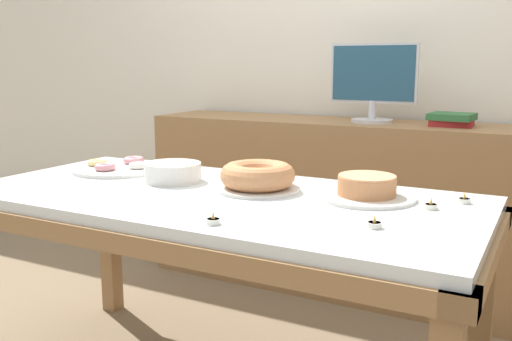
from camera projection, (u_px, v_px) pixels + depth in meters
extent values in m
cube|color=silver|center=(357.00, 36.00, 3.04)|extent=(8.00, 0.10, 2.60)
cube|color=silver|center=(217.00, 199.00, 1.91)|extent=(1.73, 0.81, 0.04)
cube|color=olive|center=(144.00, 244.00, 1.59)|extent=(1.77, 0.08, 0.06)
cube|color=olive|center=(268.00, 191.00, 2.25)|extent=(1.77, 0.08, 0.06)
cube|color=olive|center=(41.00, 187.00, 2.31)|extent=(0.08, 0.85, 0.06)
cube|color=olive|center=(483.00, 251.00, 1.53)|extent=(0.08, 0.85, 0.06)
cube|color=olive|center=(110.00, 242.00, 2.67)|extent=(0.07, 0.07, 0.67)
cube|color=olive|center=(482.00, 312.00, 1.92)|extent=(0.07, 0.07, 0.67)
cube|color=olive|center=(333.00, 205.00, 2.94)|extent=(1.93, 0.44, 0.88)
cylinder|color=silver|center=(372.00, 121.00, 2.77)|extent=(0.20, 0.20, 0.02)
cylinder|color=silver|center=(372.00, 110.00, 2.76)|extent=(0.04, 0.04, 0.09)
cube|color=silver|center=(374.00, 73.00, 2.73)|extent=(0.42, 0.02, 0.28)
cube|color=navy|center=(373.00, 73.00, 2.72)|extent=(0.40, 0.00, 0.26)
cube|color=maroon|center=(452.00, 123.00, 2.60)|extent=(0.19, 0.16, 0.03)
cube|color=#2D6638|center=(452.00, 117.00, 2.59)|extent=(0.20, 0.19, 0.03)
cylinder|color=silver|center=(366.00, 197.00, 1.84)|extent=(0.32, 0.32, 0.01)
cylinder|color=#BC7A4C|center=(367.00, 186.00, 1.83)|extent=(0.19, 0.19, 0.06)
cylinder|color=#EDA16C|center=(367.00, 176.00, 1.82)|extent=(0.18, 0.18, 0.01)
cylinder|color=silver|center=(258.00, 189.00, 1.95)|extent=(0.29, 0.29, 0.01)
torus|color=#BC7A4C|center=(258.00, 175.00, 1.95)|extent=(0.26, 0.26, 0.08)
cylinder|color=silver|center=(119.00, 169.00, 2.32)|extent=(0.38, 0.38, 0.01)
torus|color=white|center=(137.00, 165.00, 2.28)|extent=(0.07, 0.07, 0.02)
torus|color=pink|center=(134.00, 160.00, 2.40)|extent=(0.09, 0.09, 0.03)
torus|color=#EAD184|center=(97.00, 162.00, 2.36)|extent=(0.08, 0.08, 0.02)
torus|color=pink|center=(105.00, 167.00, 2.25)|extent=(0.08, 0.08, 0.03)
cylinder|color=silver|center=(173.00, 180.00, 2.10)|extent=(0.21, 0.21, 0.01)
cylinder|color=silver|center=(173.00, 178.00, 2.10)|extent=(0.21, 0.21, 0.01)
cylinder|color=silver|center=(173.00, 175.00, 2.10)|extent=(0.21, 0.21, 0.01)
cylinder|color=silver|center=(173.00, 172.00, 2.10)|extent=(0.21, 0.21, 0.01)
cylinder|color=silver|center=(173.00, 170.00, 2.09)|extent=(0.21, 0.21, 0.01)
cylinder|color=silver|center=(173.00, 167.00, 2.09)|extent=(0.21, 0.21, 0.01)
cylinder|color=silver|center=(173.00, 164.00, 2.09)|extent=(0.21, 0.21, 0.01)
cylinder|color=silver|center=(374.00, 225.00, 1.51)|extent=(0.04, 0.04, 0.02)
cylinder|color=white|center=(375.00, 223.00, 1.51)|extent=(0.03, 0.03, 0.00)
cone|color=#F9B74C|center=(375.00, 218.00, 1.50)|extent=(0.01, 0.01, 0.02)
cylinder|color=silver|center=(464.00, 201.00, 1.77)|extent=(0.04, 0.04, 0.02)
cylinder|color=white|center=(464.00, 199.00, 1.77)|extent=(0.03, 0.03, 0.00)
cone|color=#F9B74C|center=(465.00, 195.00, 1.77)|extent=(0.01, 0.01, 0.02)
cylinder|color=silver|center=(213.00, 222.00, 1.54)|extent=(0.04, 0.04, 0.02)
cylinder|color=white|center=(213.00, 219.00, 1.54)|extent=(0.03, 0.03, 0.00)
cone|color=#F9B74C|center=(213.00, 215.00, 1.54)|extent=(0.01, 0.01, 0.02)
cylinder|color=silver|center=(431.00, 207.00, 1.70)|extent=(0.04, 0.04, 0.02)
cylinder|color=white|center=(431.00, 205.00, 1.70)|extent=(0.03, 0.03, 0.00)
cone|color=#F9B74C|center=(431.00, 200.00, 1.70)|extent=(0.01, 0.01, 0.02)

